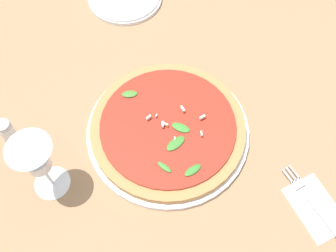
{
  "coord_description": "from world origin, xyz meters",
  "views": [
    {
      "loc": [
        -0.31,
        0.22,
        0.78
      ],
      "look_at": [
        0.04,
        -0.0,
        0.03
      ],
      "focal_mm": 42.0,
      "sensor_mm": 36.0,
      "label": 1
    }
  ],
  "objects_px": {
    "fork": "(314,204)",
    "shaker_pepper": "(8,132)",
    "pizza_arugula_main": "(168,129)",
    "wine_glass": "(36,160)"
  },
  "relations": [
    {
      "from": "fork",
      "to": "shaker_pepper",
      "type": "xyz_separation_m",
      "value": [
        0.47,
        0.46,
        0.03
      ]
    },
    {
      "from": "wine_glass",
      "to": "shaker_pepper",
      "type": "bearing_deg",
      "value": 12.36
    },
    {
      "from": "pizza_arugula_main",
      "to": "shaker_pepper",
      "type": "distance_m",
      "value": 0.35
    },
    {
      "from": "fork",
      "to": "shaker_pepper",
      "type": "distance_m",
      "value": 0.66
    },
    {
      "from": "pizza_arugula_main",
      "to": "fork",
      "type": "bearing_deg",
      "value": -152.05
    },
    {
      "from": "pizza_arugula_main",
      "to": "wine_glass",
      "type": "relative_size",
      "value": 2.17
    },
    {
      "from": "wine_glass",
      "to": "shaker_pepper",
      "type": "distance_m",
      "value": 0.17
    },
    {
      "from": "wine_glass",
      "to": "fork",
      "type": "relative_size",
      "value": 0.9
    },
    {
      "from": "fork",
      "to": "shaker_pepper",
      "type": "bearing_deg",
      "value": 46.6
    },
    {
      "from": "pizza_arugula_main",
      "to": "wine_glass",
      "type": "bearing_deg",
      "value": 84.08
    }
  ]
}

